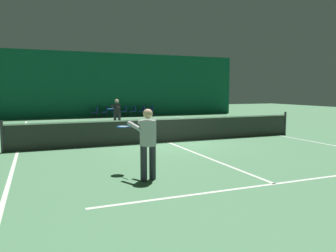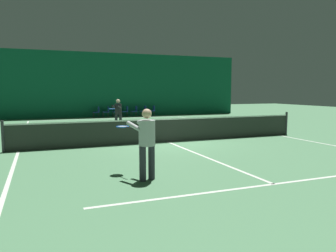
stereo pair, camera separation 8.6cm
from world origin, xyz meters
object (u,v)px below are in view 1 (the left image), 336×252
player_far (117,111)px  courtside_chair_0 (95,111)px  courtside_chair_6 (151,110)px  tennis_net (167,129)px  courtside_chair_3 (124,111)px  courtside_chair_2 (115,111)px  courtside_chair_4 (133,110)px  player_near (147,139)px  courtside_chair_1 (105,111)px  courtside_chair_5 (142,110)px

player_far → courtside_chair_0: size_ratio=1.90×
player_far → courtside_chair_6: size_ratio=1.90×
tennis_net → courtside_chair_6: size_ratio=14.29×
courtside_chair_3 → courtside_chair_2: bearing=-90.0°
courtside_chair_2 → courtside_chair_4: size_ratio=1.00×
courtside_chair_3 → courtside_chair_6: (2.23, 0.00, 0.00)m
player_near → courtside_chair_1: 18.24m
player_near → courtside_chair_6: size_ratio=1.97×
courtside_chair_0 → courtside_chair_3: same height
courtside_chair_1 → courtside_chair_4: 2.23m
courtside_chair_3 → courtside_chair_4: same height
player_near → courtside_chair_6: 19.12m
tennis_net → courtside_chair_6: 13.58m
tennis_net → courtside_chair_5: bearing=76.9°
player_near → courtside_chair_1: size_ratio=1.97×
player_far → courtside_chair_2: bearing=-159.3°
courtside_chair_2 → courtside_chair_3: same height
player_near → courtside_chair_5: player_near is taller
courtside_chair_3 → courtside_chair_4: 0.74m
courtside_chair_4 → player_near: bearing=-15.0°
player_near → courtside_chair_2: (3.33, 18.04, -0.48)m
player_far → courtside_chair_3: 8.03m
courtside_chair_6 → courtside_chair_5: bearing=-90.0°
courtside_chair_0 → courtside_chair_4: 2.98m
courtside_chair_0 → courtside_chair_5: size_ratio=1.00×
player_near → player_far: size_ratio=1.04×
player_far → courtside_chair_4: (3.10, 7.66, -0.45)m
courtside_chair_1 → courtside_chair_2: same height
courtside_chair_2 → tennis_net: bearing=-3.5°
player_near → player_far: bearing=-29.5°
player_near → courtside_chair_4: bearing=-35.0°
player_near → courtside_chair_1: player_near is taller
courtside_chair_0 → courtside_chair_1: bearing=90.0°
courtside_chair_2 → courtside_chair_5: same height
courtside_chair_3 → courtside_chair_5: bearing=90.0°
tennis_net → player_far: player_far is taller
courtside_chair_3 → courtside_chair_5: size_ratio=1.00×
courtside_chair_0 → courtside_chair_5: 3.72m
courtside_chair_0 → courtside_chair_6: 4.47m
courtside_chair_4 → courtside_chair_6: same height
player_far → courtside_chair_0: 7.67m
courtside_chair_2 → courtside_chair_0: bearing=-90.0°
player_near → courtside_chair_6: (6.31, 18.04, -0.48)m
player_far → courtside_chair_1: bearing=-153.9°
courtside_chair_4 → tennis_net: bearing=-10.0°
player_far → courtside_chair_6: (4.59, 7.66, -0.45)m
courtside_chair_0 → courtside_chair_5: same height
courtside_chair_6 → player_near: bearing=-19.3°
tennis_net → courtside_chair_4: size_ratio=14.29×
courtside_chair_0 → courtside_chair_5: bearing=90.0°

